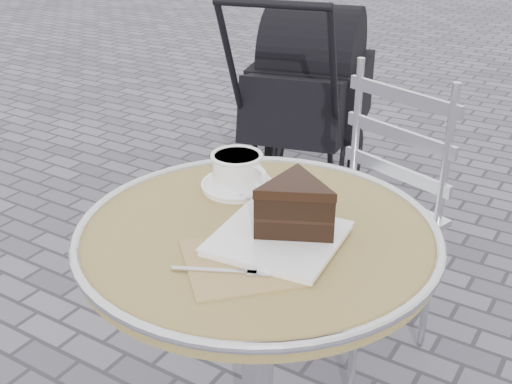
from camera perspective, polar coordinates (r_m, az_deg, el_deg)
The scene contains 5 objects.
cafe_table at distance 1.35m, azimuth 0.14°, elevation -9.50°, with size 0.72×0.72×0.74m.
cappuccino_set at distance 1.41m, azimuth -1.65°, elevation 1.66°, with size 0.16×0.16×0.08m.
cake_plate_set at distance 1.20m, azimuth 3.06°, elevation -1.99°, with size 0.28×0.36×0.12m.
bistro_chair at distance 1.93m, azimuth 10.88°, elevation 0.75°, with size 0.49×0.49×0.87m.
baby_stroller at distance 2.86m, azimuth 4.48°, elevation 7.67°, with size 0.66×1.03×0.99m.
Camera 1 is at (0.57, -0.93, 1.35)m, focal length 45.00 mm.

